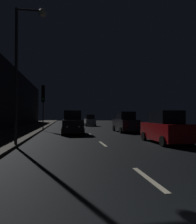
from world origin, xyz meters
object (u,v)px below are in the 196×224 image
(car_distant_taillights, at_px, (90,121))
(car_approaching_headlights, at_px, (72,123))
(car_parked_right_near, at_px, (165,128))
(traffic_light_far_left, at_px, (43,98))
(car_parked_right_far, at_px, (125,123))
(streetlamp_overhead, at_px, (25,55))

(car_distant_taillights, bearing_deg, car_approaching_headlights, 166.66)
(car_parked_right_near, height_order, car_distant_taillights, car_parked_right_near)
(traffic_light_far_left, bearing_deg, car_parked_right_near, 47.87)
(car_approaching_headlights, height_order, car_parked_right_far, car_approaching_headlights)
(car_parked_right_far, bearing_deg, traffic_light_far_left, 70.27)
(traffic_light_far_left, distance_m, car_approaching_headlights, 6.05)
(car_parked_right_far, xyz_separation_m, car_distant_taillights, (-2.19, 12.88, -0.12))
(traffic_light_far_left, xyz_separation_m, car_approaching_headlights, (3.14, -4.38, -2.75))
(car_approaching_headlights, bearing_deg, car_parked_right_far, 102.83)
(car_distant_taillights, bearing_deg, traffic_light_far_left, 146.40)
(car_parked_right_near, relative_size, car_distant_taillights, 1.09)
(car_parked_right_far, bearing_deg, car_approaching_headlights, 102.83)
(car_approaching_headlights, bearing_deg, car_distant_taillights, 166.66)
(streetlamp_overhead, relative_size, car_parked_right_near, 1.93)
(streetlamp_overhead, height_order, car_parked_right_far, streetlamp_overhead)
(car_parked_right_near, xyz_separation_m, car_parked_right_far, (-0.00, 8.52, 0.04))
(car_approaching_headlights, xyz_separation_m, car_parked_right_near, (5.54, -7.26, -0.07))
(traffic_light_far_left, distance_m, car_parked_right_far, 9.63)
(car_approaching_headlights, relative_size, car_distant_taillights, 1.17)
(traffic_light_far_left, height_order, car_approaching_headlights, traffic_light_far_left)
(car_parked_right_near, bearing_deg, car_distant_taillights, 5.84)
(streetlamp_overhead, xyz_separation_m, car_distant_taillights, (6.25, 21.57, -4.24))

